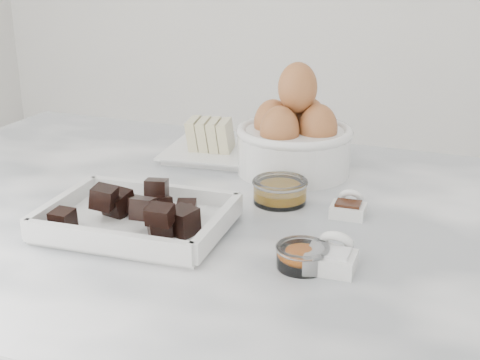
% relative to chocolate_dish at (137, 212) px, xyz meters
% --- Properties ---
extents(marble_slab, '(1.20, 0.80, 0.04)m').
position_rel_chocolate_dish_xyz_m(marble_slab, '(0.08, 0.10, -0.05)').
color(marble_slab, white).
rests_on(marble_slab, cabinet).
extents(chocolate_dish, '(0.25, 0.20, 0.06)m').
position_rel_chocolate_dish_xyz_m(chocolate_dish, '(0.00, 0.00, 0.00)').
color(chocolate_dish, white).
rests_on(chocolate_dish, marble_slab).
extents(butter_plate, '(0.18, 0.18, 0.07)m').
position_rel_chocolate_dish_xyz_m(butter_plate, '(-0.04, 0.33, -0.00)').
color(butter_plate, white).
rests_on(butter_plate, marble_slab).
extents(sugar_ramekin, '(0.08, 0.08, 0.05)m').
position_rel_chocolate_dish_xyz_m(sugar_ramekin, '(0.13, 0.27, -0.00)').
color(sugar_ramekin, white).
rests_on(sugar_ramekin, marble_slab).
extents(egg_bowl, '(0.19, 0.19, 0.18)m').
position_rel_chocolate_dish_xyz_m(egg_bowl, '(0.13, 0.30, 0.03)').
color(egg_bowl, white).
rests_on(egg_bowl, marble_slab).
extents(honey_bowl, '(0.08, 0.08, 0.04)m').
position_rel_chocolate_dish_xyz_m(honey_bowl, '(0.15, 0.16, -0.01)').
color(honey_bowl, white).
rests_on(honey_bowl, marble_slab).
extents(zest_bowl, '(0.07, 0.07, 0.03)m').
position_rel_chocolate_dish_xyz_m(zest_bowl, '(0.24, -0.02, -0.01)').
color(zest_bowl, white).
rests_on(zest_bowl, marble_slab).
extents(vanilla_spoon, '(0.05, 0.06, 0.04)m').
position_rel_chocolate_dish_xyz_m(vanilla_spoon, '(0.25, 0.15, -0.01)').
color(vanilla_spoon, white).
rests_on(vanilla_spoon, marble_slab).
extents(salt_spoon, '(0.06, 0.07, 0.04)m').
position_rel_chocolate_dish_xyz_m(salt_spoon, '(0.27, -0.01, -0.01)').
color(salt_spoon, white).
rests_on(salt_spoon, marble_slab).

